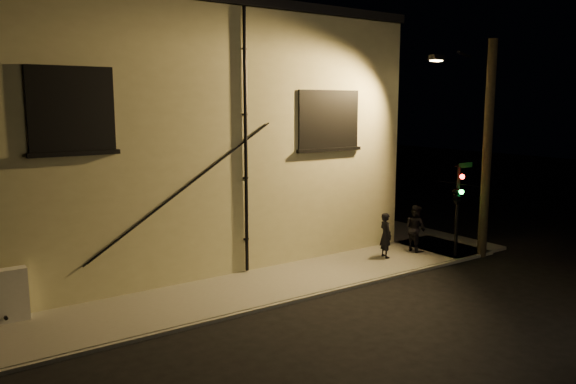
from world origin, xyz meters
TOP-DOWN VIEW (x-y plane):
  - ground at (0.00, 0.00)m, footprint 90.00×90.00m
  - sidewalk at (1.22, 4.39)m, footprint 21.00×16.00m
  - building at (-3.00, 8.99)m, footprint 16.20×12.23m
  - pedestrian_a at (3.12, 1.59)m, footprint 0.51×0.66m
  - pedestrian_b at (4.65, 1.59)m, footprint 0.74×0.91m
  - traffic_signal at (5.14, 0.19)m, footprint 1.17×1.95m
  - streetlamp_pole at (6.33, 0.01)m, footprint 2.06×1.40m

SIDE VIEW (x-z plane):
  - ground at x=0.00m, z-range 0.00..0.00m
  - sidewalk at x=1.22m, z-range 0.00..0.12m
  - pedestrian_a at x=3.12m, z-range 0.12..1.73m
  - pedestrian_b at x=4.65m, z-range 0.12..1.84m
  - traffic_signal at x=5.14m, z-range 0.70..4.04m
  - streetlamp_pole at x=6.33m, z-range 0.20..7.96m
  - building at x=-3.00m, z-range 0.00..8.80m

